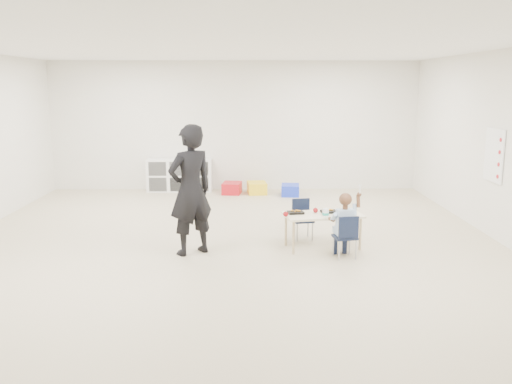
{
  "coord_description": "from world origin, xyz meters",
  "views": [
    {
      "loc": [
        0.3,
        -7.4,
        2.28
      ],
      "look_at": [
        0.4,
        -0.17,
        0.85
      ],
      "focal_mm": 38.0,
      "sensor_mm": 36.0,
      "label": 1
    }
  ],
  "objects_px": {
    "table": "(323,230)",
    "chair_near": "(345,236)",
    "child": "(345,224)",
    "cubby_shelf": "(180,175)",
    "adult": "(190,190)"
  },
  "relations": [
    {
      "from": "chair_near",
      "to": "child",
      "type": "bearing_deg",
      "value": 0.0
    },
    {
      "from": "chair_near",
      "to": "adult",
      "type": "height_order",
      "value": "adult"
    },
    {
      "from": "child",
      "to": "cubby_shelf",
      "type": "distance_m",
      "value": 5.48
    },
    {
      "from": "cubby_shelf",
      "to": "adult",
      "type": "xyz_separation_m",
      "value": [
        0.72,
        -4.5,
        0.54
      ]
    },
    {
      "from": "chair_near",
      "to": "adult",
      "type": "xyz_separation_m",
      "value": [
        -2.07,
        0.22,
        0.59
      ]
    },
    {
      "from": "table",
      "to": "cubby_shelf",
      "type": "xyz_separation_m",
      "value": [
        -2.55,
        4.26,
        0.1
      ]
    },
    {
      "from": "child",
      "to": "adult",
      "type": "height_order",
      "value": "adult"
    },
    {
      "from": "table",
      "to": "cubby_shelf",
      "type": "distance_m",
      "value": 4.97
    },
    {
      "from": "chair_near",
      "to": "child",
      "type": "relative_size",
      "value": 0.63
    },
    {
      "from": "adult",
      "to": "table",
      "type": "bearing_deg",
      "value": 151.62
    },
    {
      "from": "chair_near",
      "to": "table",
      "type": "bearing_deg",
      "value": 106.97
    },
    {
      "from": "table",
      "to": "cubby_shelf",
      "type": "height_order",
      "value": "cubby_shelf"
    },
    {
      "from": "cubby_shelf",
      "to": "adult",
      "type": "distance_m",
      "value": 4.59
    },
    {
      "from": "table",
      "to": "chair_near",
      "type": "relative_size",
      "value": 1.95
    },
    {
      "from": "cubby_shelf",
      "to": "chair_near",
      "type": "bearing_deg",
      "value": -59.43
    }
  ]
}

